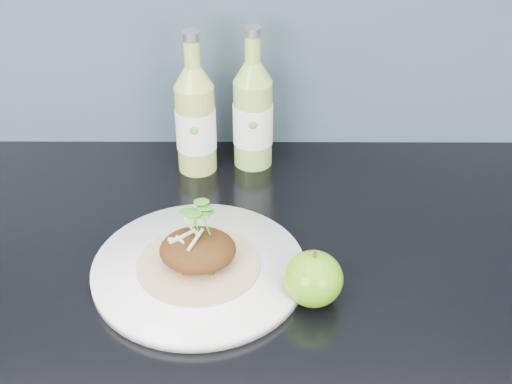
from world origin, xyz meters
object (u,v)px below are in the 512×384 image
dinner_plate (199,270)px  green_apple (313,279)px  cider_bottle_left (195,120)px  cider_bottle_right (253,114)px

dinner_plate → green_apple: size_ratio=3.64×
cider_bottle_left → cider_bottle_right: size_ratio=1.00×
dinner_plate → cider_bottle_right: bearing=76.2°
dinner_plate → cider_bottle_right: (0.07, 0.30, 0.09)m
green_apple → dinner_plate: bearing=161.6°
cider_bottle_left → cider_bottle_right: (0.10, 0.02, 0.00)m
green_apple → cider_bottle_right: size_ratio=0.37×
green_apple → cider_bottle_left: bearing=118.0°
green_apple → cider_bottle_left: 0.38m
dinner_plate → green_apple: green_apple is taller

